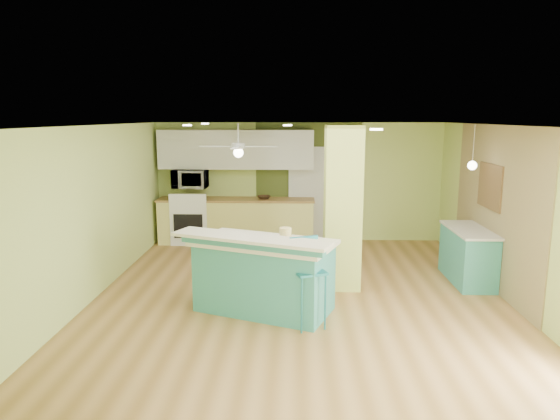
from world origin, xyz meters
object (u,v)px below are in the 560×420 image
object	(u,v)px
side_counter	(468,255)
fruit_bowl	(264,197)
canister	(285,234)
peninsula	(264,274)
bar_stool	(307,267)

from	to	relation	value
side_counter	fruit_bowl	xyz separation A→B (m)	(-3.42, 2.37, 0.54)
canister	peninsula	bearing A→B (deg)	-177.14
fruit_bowl	canister	size ratio (longest dim) A/B	1.50
peninsula	bar_stool	size ratio (longest dim) A/B	1.98
side_counter	fruit_bowl	world-z (taller)	fruit_bowl
bar_stool	fruit_bowl	distance (m)	4.23
bar_stool	canister	world-z (taller)	canister
peninsula	canister	size ratio (longest dim) A/B	12.26
side_counter	fruit_bowl	bearing A→B (deg)	145.28
canister	fruit_bowl	bearing A→B (deg)	97.94
peninsula	bar_stool	world-z (taller)	bar_stool
side_counter	bar_stool	bearing A→B (deg)	-145.84
fruit_bowl	canister	world-z (taller)	canister
canister	side_counter	bearing A→B (deg)	24.40
peninsula	canister	world-z (taller)	canister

